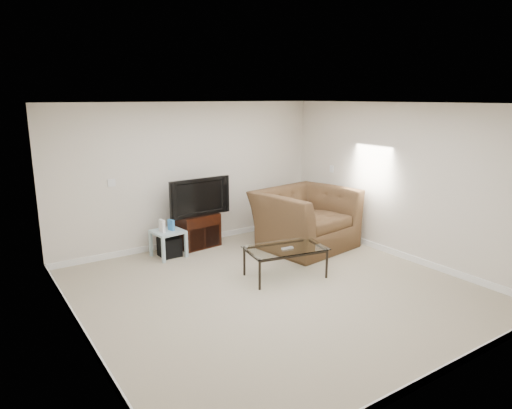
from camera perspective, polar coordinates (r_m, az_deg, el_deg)
floor at (r=6.37m, az=2.29°, el=-10.57°), size 5.00×5.00×0.00m
ceiling at (r=5.83m, az=2.53°, el=12.51°), size 5.00×5.00×0.00m
wall_back at (r=8.09m, az=-8.10°, el=3.72°), size 5.00×0.02×2.50m
wall_left at (r=4.98m, az=-21.58°, el=-3.15°), size 0.02×5.00×2.50m
wall_right at (r=7.69m, az=17.64°, el=2.73°), size 0.02×5.00×2.50m
plate_back at (r=7.59m, az=-17.62°, el=2.60°), size 0.12×0.02×0.12m
plate_right_switch at (r=8.76m, az=9.43°, el=4.40°), size 0.02×0.09×0.13m
plate_right_outlet at (r=8.74m, az=10.54°, el=-2.03°), size 0.02×0.08×0.12m
tv_stand at (r=8.10m, az=-7.37°, el=-3.20°), size 0.75×0.56×0.58m
dvd_player at (r=8.02m, az=-7.26°, el=-1.92°), size 0.38×0.28×0.05m
television at (r=7.93m, az=-7.39°, el=1.05°), size 1.07×0.26×0.65m
side_table at (r=7.67m, az=-10.90°, el=-4.82°), size 0.52×0.52×0.45m
subwoofer at (r=7.72m, az=-10.76°, el=-5.21°), size 0.33×0.33×0.32m
game_console at (r=7.51m, az=-11.68°, el=-2.65°), size 0.05×0.15×0.21m
game_case at (r=7.59m, az=-10.56°, el=-2.53°), size 0.07×0.14×0.18m
recliner at (r=7.95m, az=6.19°, el=-0.57°), size 1.70×1.24×1.37m
coffee_table at (r=6.73m, az=3.67°, el=-7.21°), size 1.24×0.84×0.45m
remote at (r=6.60m, az=3.95°, el=-5.45°), size 0.18×0.07×0.02m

